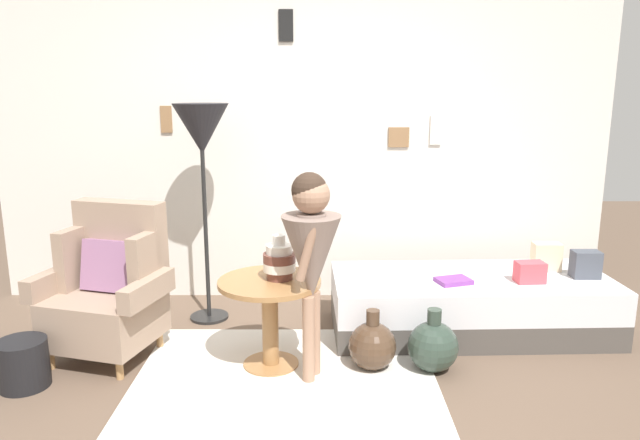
{
  "coord_description": "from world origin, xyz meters",
  "views": [
    {
      "loc": [
        0.15,
        -2.75,
        1.68
      ],
      "look_at": [
        0.15,
        0.95,
        0.85
      ],
      "focal_mm": 33.4,
      "sensor_mm": 36.0,
      "label": 1
    }
  ],
  "objects": [
    {
      "name": "ground_plane",
      "position": [
        0.0,
        0.0,
        0.0
      ],
      "size": [
        12.0,
        12.0,
        0.0
      ],
      "primitive_type": "plane",
      "color": "brown"
    },
    {
      "name": "book_on_daybed",
      "position": [
        1.04,
        1.03,
        0.42
      ],
      "size": [
        0.26,
        0.22,
        0.03
      ],
      "primitive_type": "cube",
      "rotation": [
        0.0,
        0.0,
        0.3
      ],
      "color": "#7C398E",
      "rests_on": "daybed"
    },
    {
      "name": "side_table",
      "position": [
        -0.15,
        0.63,
        0.4
      ],
      "size": [
        0.62,
        0.62,
        0.55
      ],
      "color": "#9E7042",
      "rests_on": "ground"
    },
    {
      "name": "vase_striped",
      "position": [
        -0.09,
        0.65,
        0.67
      ],
      "size": [
        0.19,
        0.19,
        0.27
      ],
      "color": "brown",
      "rests_on": "side_table"
    },
    {
      "name": "floor_lamp",
      "position": [
        -0.68,
        1.41,
        1.34
      ],
      "size": [
        0.39,
        0.39,
        1.57
      ],
      "color": "black",
      "rests_on": "ground"
    },
    {
      "name": "gallery_wall",
      "position": [
        0.0,
        1.95,
        1.3
      ],
      "size": [
        4.8,
        0.12,
        2.6
      ],
      "color": "silver",
      "rests_on": "ground"
    },
    {
      "name": "rug",
      "position": [
        -0.05,
        0.48,
        0.01
      ],
      "size": [
        1.77,
        1.37,
        0.01
      ],
      "primitive_type": "cube",
      "color": "silver",
      "rests_on": "ground"
    },
    {
      "name": "demijohn_near",
      "position": [
        0.46,
        0.6,
        0.15
      ],
      "size": [
        0.29,
        0.29,
        0.38
      ],
      "color": "#473323",
      "rests_on": "ground"
    },
    {
      "name": "demijohn_far",
      "position": [
        0.83,
        0.57,
        0.16
      ],
      "size": [
        0.31,
        0.31,
        0.39
      ],
      "color": "#2D3D33",
      "rests_on": "ground"
    },
    {
      "name": "person_child",
      "position": [
        0.1,
        0.47,
        0.79
      ],
      "size": [
        0.34,
        0.34,
        1.23
      ],
      "color": "#A37A60",
      "rests_on": "ground"
    },
    {
      "name": "daybed",
      "position": [
        1.2,
        1.17,
        0.2
      ],
      "size": [
        1.93,
        0.86,
        0.4
      ],
      "color": "#4C4742",
      "rests_on": "ground"
    },
    {
      "name": "magazine_basket",
      "position": [
        -1.55,
        0.37,
        0.14
      ],
      "size": [
        0.28,
        0.28,
        0.28
      ],
      "primitive_type": "cylinder",
      "color": "black",
      "rests_on": "ground"
    },
    {
      "name": "pillow_mid",
      "position": [
        1.76,
        1.32,
        0.5
      ],
      "size": [
        0.19,
        0.13,
        0.2
      ],
      "primitive_type": "cube",
      "rotation": [
        0.0,
        0.0,
        -0.03
      ],
      "color": "beige",
      "rests_on": "daybed"
    },
    {
      "name": "armchair",
      "position": [
        -1.18,
        0.81,
        0.44
      ],
      "size": [
        0.86,
        0.73,
        0.97
      ],
      "color": "tan",
      "rests_on": "ground"
    },
    {
      "name": "pillow_back",
      "position": [
        1.55,
        1.05,
        0.47
      ],
      "size": [
        0.2,
        0.14,
        0.14
      ],
      "primitive_type": "cube",
      "rotation": [
        0.0,
        0.0,
        0.1
      ],
      "color": "#D64C56",
      "rests_on": "daybed"
    },
    {
      "name": "pillow_head",
      "position": [
        1.97,
        1.15,
        0.49
      ],
      "size": [
        0.18,
        0.12,
        0.19
      ],
      "primitive_type": "cube",
      "rotation": [
        0.0,
        0.0,
        -0.01
      ],
      "color": "#474C56",
      "rests_on": "daybed"
    }
  ]
}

